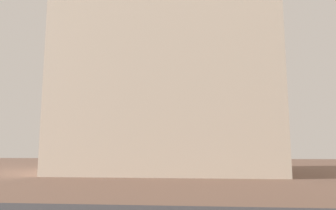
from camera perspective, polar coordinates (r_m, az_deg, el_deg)
name	(u,v)px	position (r m, az deg, el deg)	size (l,w,h in m)	color
landmark_building	(165,72)	(35.26, -0.50, 6.26)	(24.26, 11.91, 36.66)	beige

